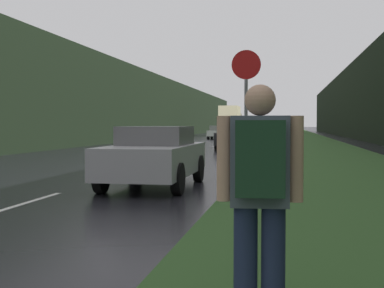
{
  "coord_description": "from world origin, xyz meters",
  "views": [
    {
      "loc": [
        4.93,
        -2.41,
        1.52
      ],
      "look_at": [
        2.12,
        13.5,
        0.92
      ],
      "focal_mm": 50.0,
      "sensor_mm": 36.0,
      "label": 1
    }
  ],
  "objects": [
    {
      "name": "delivery_truck",
      "position": [
        -1.79,
        62.64,
        1.91
      ],
      "size": [
        2.38,
        7.21,
        3.69
      ],
      "color": "#6E684F",
      "rests_on": "ground_plane"
    },
    {
      "name": "car_passing_far",
      "position": [
        1.79,
        30.0,
        0.76
      ],
      "size": [
        1.98,
        4.36,
        1.53
      ],
      "rotation": [
        0.0,
        0.0,
        3.14
      ],
      "color": "black",
      "rests_on": "ground_plane"
    },
    {
      "name": "grass_verge",
      "position": [
        6.59,
        40.0,
        0.01
      ],
      "size": [
        6.0,
        240.0,
        0.02
      ],
      "primitive_type": "cube",
      "color": "#2D5123",
      "rests_on": "ground_plane"
    },
    {
      "name": "lane_stripe_c",
      "position": [
        0.0,
        14.1,
        0.0
      ],
      "size": [
        0.12,
        3.0,
        0.01
      ],
      "primitive_type": "cube",
      "color": "silver",
      "rests_on": "ground_plane"
    },
    {
      "name": "lane_stripe_f",
      "position": [
        0.0,
        35.1,
        0.0
      ],
      "size": [
        0.12,
        3.0,
        0.01
      ],
      "primitive_type": "cube",
      "color": "silver",
      "rests_on": "ground_plane"
    },
    {
      "name": "hitchhiker_with_backpack",
      "position": [
        4.74,
        1.46,
        1.03
      ],
      "size": [
        0.63,
        0.44,
        1.81
      ],
      "rotation": [
        0.0,
        0.0,
        0.06
      ],
      "color": "#1E2847",
      "rests_on": "ground_plane"
    },
    {
      "name": "stop_sign",
      "position": [
        4.09,
        8.85,
        1.82
      ],
      "size": [
        0.61,
        0.07,
        3.07
      ],
      "color": "slate",
      "rests_on": "ground_plane"
    },
    {
      "name": "car_passing_near",
      "position": [
        1.79,
        10.14,
        0.75
      ],
      "size": [
        1.92,
        4.38,
        1.46
      ],
      "rotation": [
        0.0,
        0.0,
        3.14
      ],
      "color": "#9E9EA3",
      "rests_on": "ground_plane"
    },
    {
      "name": "lane_stripe_b",
      "position": [
        0.0,
        7.1,
        0.0
      ],
      "size": [
        0.12,
        3.0,
        0.01
      ],
      "primitive_type": "cube",
      "color": "silver",
      "rests_on": "ground_plane"
    },
    {
      "name": "car_oncoming",
      "position": [
        -1.79,
        51.26,
        0.71
      ],
      "size": [
        2.02,
        4.17,
        1.38
      ],
      "color": "#4C514C",
      "rests_on": "ground_plane"
    },
    {
      "name": "lane_stripe_d",
      "position": [
        0.0,
        21.1,
        0.0
      ],
      "size": [
        0.12,
        3.0,
        0.01
      ],
      "primitive_type": "cube",
      "color": "silver",
      "rests_on": "ground_plane"
    },
    {
      "name": "treeline_far_side",
      "position": [
        -9.59,
        50.0,
        3.42
      ],
      "size": [
        2.0,
        140.0,
        6.83
      ],
      "primitive_type": "cube",
      "color": "black",
      "rests_on": "ground_plane"
    },
    {
      "name": "treeline_near_side",
      "position": [
        12.59,
        50.0,
        3.99
      ],
      "size": [
        2.0,
        140.0,
        7.97
      ],
      "primitive_type": "cube",
      "color": "black",
      "rests_on": "ground_plane"
    },
    {
      "name": "lane_stripe_e",
      "position": [
        0.0,
        28.1,
        0.0
      ],
      "size": [
        0.12,
        3.0,
        0.01
      ],
      "primitive_type": "cube",
      "color": "silver",
      "rests_on": "ground_plane"
    }
  ]
}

